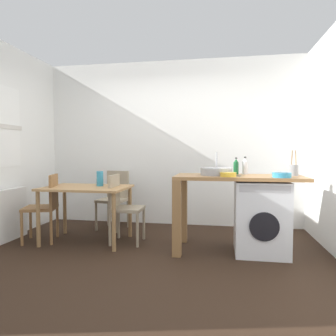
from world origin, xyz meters
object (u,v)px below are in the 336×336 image
bottle_tall_green (236,167)px  vase (100,179)px  utensil_crock (293,170)px  chair_opposite (122,204)px  chair_person_seat (46,204)px  chair_spare_by_wall (115,196)px  dining_table (87,194)px  bottle_squat_brown (245,166)px  washing_machine (261,217)px  mixing_bowl (228,174)px  colander (282,175)px

bottle_tall_green → vase: bearing=-179.5°
bottle_tall_green → utensil_crock: (0.65, -0.15, -0.03)m
chair_opposite → vase: (-0.33, 0.05, 0.33)m
chair_person_seat → chair_spare_by_wall: bearing=-55.6°
dining_table → bottle_tall_green: size_ratio=5.20×
chair_opposite → utensil_crock: 2.18m
bottle_squat_brown → vase: bearing=-178.5°
chair_opposite → bottle_squat_brown: 1.67m
chair_person_seat → washing_machine: (2.78, -0.00, -0.08)m
chair_opposite → bottle_squat_brown: (1.59, 0.10, 0.51)m
chair_person_seat → bottle_squat_brown: bottle_squat_brown is taller
washing_machine → vase: size_ratio=4.26×
chair_person_seat → mixing_bowl: 2.44m
dining_table → vase: vase is taller
bottle_tall_green → utensil_crock: bearing=-12.6°
dining_table → colander: (2.42, -0.30, 0.31)m
chair_opposite → bottle_squat_brown: size_ratio=4.05×
utensil_crock → chair_spare_by_wall: bearing=162.1°
bottle_squat_brown → utensil_crock: utensil_crock is taller
mixing_bowl → washing_machine: bearing=27.0°
colander → bottle_squat_brown: bearing=128.7°
chair_spare_by_wall → bottle_tall_green: (1.84, -0.66, 0.51)m
bottle_tall_green → mixing_bowl: bearing=-104.7°
dining_table → utensil_crock: 2.63m
dining_table → chair_spare_by_wall: 0.79m
utensil_crock → vase: size_ratio=1.48×
chair_person_seat → chair_spare_by_wall: size_ratio=1.00×
bottle_tall_green → bottle_squat_brown: size_ratio=0.95×
utensil_crock → chair_person_seat: bearing=-179.1°
bottle_squat_brown → colander: (0.36, -0.45, -0.07)m
dining_table → vase: (0.15, 0.10, 0.20)m
chair_person_seat → utensil_crock: utensil_crock is taller
bottle_tall_green → washing_machine: bearing=-34.9°
utensil_crock → vase: (-2.45, 0.13, -0.15)m
chair_person_seat → chair_spare_by_wall: (0.66, 0.85, 0.00)m
bottle_squat_brown → washing_machine: bearing=-53.3°
washing_machine → colander: (0.19, -0.22, 0.52)m
mixing_bowl → utensil_crock: bearing=18.3°
mixing_bowl → colander: (0.58, -0.02, 0.00)m
colander → dining_table: bearing=173.0°
chair_person_seat → utensil_crock: (3.15, 0.05, 0.48)m
washing_machine → bottle_tall_green: size_ratio=4.06×
chair_person_seat → bottle_tall_green: size_ratio=4.25×
chair_person_seat → utensil_crock: 3.19m
chair_person_seat → utensil_crock: size_ratio=3.00×
dining_table → chair_person_seat: (-0.55, -0.08, -0.14)m
bottle_squat_brown → bottle_tall_green: bearing=-163.8°
vase → bottle_squat_brown: bearing=1.5°
mixing_bowl → dining_table: bearing=171.4°
bottle_tall_green → colander: 0.63m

